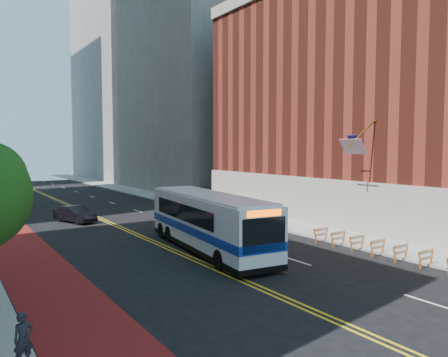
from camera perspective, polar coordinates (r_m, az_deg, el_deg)
ground at (r=18.57m, az=11.35°, el=-16.55°), size 160.00×160.00×0.00m
sidewalk_right at (r=49.21m, az=-3.40°, el=-3.50°), size 4.00×140.00×0.15m
center_line_inner at (r=44.50m, az=-17.17°, el=-4.57°), size 0.14×140.00×0.01m
center_line_outer at (r=44.60m, az=-16.73°, el=-4.54°), size 0.14×140.00×0.01m
lane_dashes at (r=53.54m, az=-14.42°, el=-3.09°), size 0.14×98.20×0.01m
brick_building at (r=42.21m, az=21.53°, el=9.80°), size 18.73×36.00×22.00m
midrise_right_near at (r=71.18m, az=-2.98°, el=14.93°), size 18.00×26.00×40.00m
midrise_right_far at (r=99.58m, az=-11.57°, el=16.10°), size 20.00×28.00×55.00m
construction_barriers at (r=27.57m, az=20.72°, el=-8.44°), size 1.42×10.91×1.00m
transit_bus at (r=27.75m, az=-2.14°, el=-5.57°), size 4.30×13.36×3.61m
car_b at (r=40.44m, az=-18.87°, el=-4.43°), size 2.98×4.60×1.43m
pedestrian at (r=14.71m, az=-24.73°, el=-18.53°), size 0.65×0.50×1.59m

